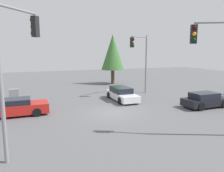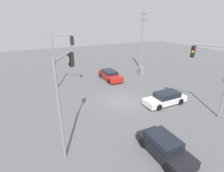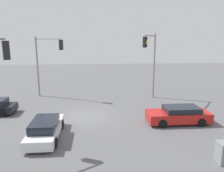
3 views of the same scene
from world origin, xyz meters
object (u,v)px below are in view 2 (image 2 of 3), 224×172
at_px(sedan_red, 110,75).
at_px(sedan_dark, 164,147).
at_px(sedan_white, 165,98).
at_px(traffic_signal_main, 64,86).
at_px(traffic_signal_aux, 61,53).
at_px(traffic_signal_cross, 214,68).
at_px(electrical_cabinet, 141,70).

bearing_deg(sedan_red, sedan_dark, 77.81).
xyz_separation_m(sedan_white, traffic_signal_main, (-1.90, 10.64, 3.91)).
distance_m(sedan_red, traffic_signal_aux, 8.01).
relative_size(sedan_dark, traffic_signal_aux, 0.59).
bearing_deg(traffic_signal_cross, electrical_cabinet, -38.97).
distance_m(traffic_signal_main, traffic_signal_cross, 12.73).
xyz_separation_m(sedan_white, traffic_signal_cross, (-3.23, -2.02, 3.88)).
distance_m(sedan_dark, traffic_signal_aux, 15.87).
distance_m(traffic_signal_aux, electrical_cabinet, 13.30).
bearing_deg(sedan_white, traffic_signal_aux, 43.64).
bearing_deg(traffic_signal_main, traffic_signal_cross, -66.95).
bearing_deg(traffic_signal_main, sedan_white, -50.85).
distance_m(sedan_white, electrical_cabinet, 10.78).
bearing_deg(sedan_red, electrical_cabinet, -176.75).
xyz_separation_m(sedan_red, sedan_white, (-9.75, -1.88, -0.01)).
height_order(traffic_signal_main, traffic_signal_aux, traffic_signal_aux).
distance_m(traffic_signal_main, traffic_signal_aux, 11.27).
bearing_deg(traffic_signal_cross, traffic_signal_main, 52.87).
bearing_deg(traffic_signal_main, sedan_dark, -96.16).
height_order(sedan_red, sedan_dark, sedan_dark).
height_order(sedan_dark, sedan_white, same).
relative_size(sedan_dark, electrical_cabinet, 3.53).
bearing_deg(sedan_white, sedan_dark, 137.62).
bearing_deg(sedan_red, traffic_signal_main, 53.07).
bearing_deg(traffic_signal_main, electrical_cabinet, -21.40).
relative_size(sedan_dark, traffic_signal_main, 0.61).
height_order(traffic_signal_cross, electrical_cabinet, traffic_signal_cross).
xyz_separation_m(sedan_red, electrical_cabinet, (0.32, -5.72, -0.06)).
xyz_separation_m(traffic_signal_cross, traffic_signal_aux, (12.43, 10.80, 0.16)).
bearing_deg(electrical_cabinet, sedan_white, 159.14).
height_order(sedan_red, traffic_signal_main, traffic_signal_main).
relative_size(sedan_dark, traffic_signal_cross, 0.62).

